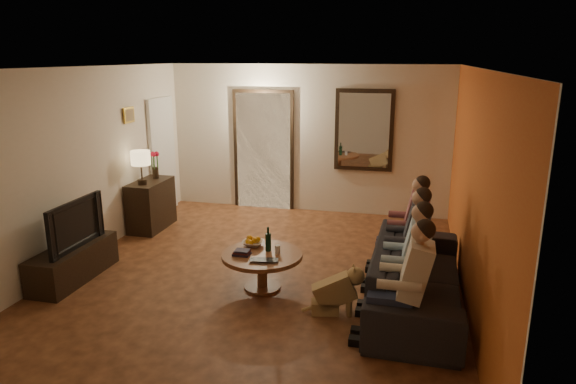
% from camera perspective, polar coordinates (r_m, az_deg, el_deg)
% --- Properties ---
extents(floor, '(5.00, 6.00, 0.01)m').
position_cam_1_polar(floor, '(6.70, -3.14, -9.21)').
color(floor, '#402111').
rests_on(floor, ground).
extents(ceiling, '(5.00, 6.00, 0.01)m').
position_cam_1_polar(ceiling, '(6.12, -3.49, 13.63)').
color(ceiling, white).
rests_on(ceiling, back_wall).
extents(back_wall, '(5.00, 0.02, 2.60)m').
position_cam_1_polar(back_wall, '(9.14, 2.14, 5.87)').
color(back_wall, beige).
rests_on(back_wall, floor).
extents(front_wall, '(5.00, 0.02, 2.60)m').
position_cam_1_polar(front_wall, '(3.65, -17.13, -8.90)').
color(front_wall, beige).
rests_on(front_wall, floor).
extents(left_wall, '(0.02, 6.00, 2.60)m').
position_cam_1_polar(left_wall, '(7.39, -22.23, 2.60)').
color(left_wall, beige).
rests_on(left_wall, floor).
extents(right_wall, '(0.02, 6.00, 2.60)m').
position_cam_1_polar(right_wall, '(6.07, 19.94, 0.32)').
color(right_wall, beige).
rests_on(right_wall, floor).
extents(orange_accent, '(0.01, 6.00, 2.60)m').
position_cam_1_polar(orange_accent, '(6.07, 19.85, 0.33)').
color(orange_accent, '#C85522').
rests_on(orange_accent, right_wall).
extents(kitchen_doorway, '(1.00, 0.06, 2.10)m').
position_cam_1_polar(kitchen_doorway, '(9.35, -2.72, 4.51)').
color(kitchen_doorway, '#FFE0A5').
rests_on(kitchen_doorway, floor).
extents(door_trim, '(1.12, 0.04, 2.22)m').
position_cam_1_polar(door_trim, '(9.34, -2.74, 4.50)').
color(door_trim, black).
rests_on(door_trim, floor).
extents(fridge_glimpse, '(0.45, 0.03, 1.70)m').
position_cam_1_polar(fridge_glimpse, '(9.32, -1.22, 3.55)').
color(fridge_glimpse, silver).
rests_on(fridge_glimpse, floor).
extents(mirror_frame, '(1.00, 0.05, 1.40)m').
position_cam_1_polar(mirror_frame, '(8.93, 8.45, 6.80)').
color(mirror_frame, black).
rests_on(mirror_frame, back_wall).
extents(mirror_glass, '(0.86, 0.02, 1.26)m').
position_cam_1_polar(mirror_glass, '(8.90, 8.43, 6.78)').
color(mirror_glass, white).
rests_on(mirror_glass, back_wall).
extents(white_door, '(0.06, 0.85, 2.04)m').
position_cam_1_polar(white_door, '(9.35, -13.75, 3.91)').
color(white_door, white).
rests_on(white_door, floor).
extents(framed_art, '(0.03, 0.28, 0.24)m').
position_cam_1_polar(framed_art, '(8.36, -17.28, 8.18)').
color(framed_art, '#B28C33').
rests_on(framed_art, left_wall).
extents(art_canvas, '(0.01, 0.22, 0.18)m').
position_cam_1_polar(art_canvas, '(8.36, -17.19, 8.18)').
color(art_canvas, brown).
rests_on(art_canvas, left_wall).
extents(dresser, '(0.45, 0.89, 0.79)m').
position_cam_1_polar(dresser, '(8.61, -14.97, -1.38)').
color(dresser, black).
rests_on(dresser, floor).
extents(table_lamp, '(0.30, 0.30, 0.54)m').
position_cam_1_polar(table_lamp, '(8.27, -15.99, 2.64)').
color(table_lamp, beige).
rests_on(table_lamp, dresser).
extents(flower_vase, '(0.14, 0.14, 0.44)m').
position_cam_1_polar(flower_vase, '(8.65, -14.56, 2.93)').
color(flower_vase, red).
rests_on(flower_vase, dresser).
extents(tv_stand, '(0.45, 1.31, 0.44)m').
position_cam_1_polar(tv_stand, '(7.05, -22.73, -7.24)').
color(tv_stand, black).
rests_on(tv_stand, floor).
extents(tv, '(1.04, 0.14, 0.60)m').
position_cam_1_polar(tv, '(6.88, -23.16, -3.24)').
color(tv, black).
rests_on(tv, tv_stand).
extents(sofa, '(2.45, 1.02, 0.71)m').
position_cam_1_polar(sofa, '(5.98, 14.10, -9.04)').
color(sofa, black).
rests_on(sofa, floor).
extents(person_a, '(0.60, 0.40, 1.20)m').
position_cam_1_polar(person_a, '(5.05, 13.15, -10.49)').
color(person_a, tan).
rests_on(person_a, sofa).
extents(person_b, '(0.60, 0.40, 1.20)m').
position_cam_1_polar(person_b, '(5.60, 13.24, -7.90)').
color(person_b, tan).
rests_on(person_b, sofa).
extents(person_c, '(0.60, 0.40, 1.20)m').
position_cam_1_polar(person_c, '(6.16, 13.31, -5.78)').
color(person_c, tan).
rests_on(person_c, sofa).
extents(person_d, '(0.60, 0.40, 1.20)m').
position_cam_1_polar(person_d, '(6.73, 13.37, -4.01)').
color(person_d, tan).
rests_on(person_d, sofa).
extents(dog, '(0.60, 0.35, 0.56)m').
position_cam_1_polar(dog, '(5.68, 5.21, -10.74)').
color(dog, '#9B7B47').
rests_on(dog, floor).
extents(coffee_table, '(1.17, 1.17, 0.45)m').
position_cam_1_polar(coffee_table, '(6.26, -2.88, -8.75)').
color(coffee_table, brown).
rests_on(coffee_table, floor).
extents(bowl, '(0.26, 0.26, 0.06)m').
position_cam_1_polar(bowl, '(6.41, -3.91, -5.71)').
color(bowl, white).
rests_on(bowl, coffee_table).
extents(oranges, '(0.20, 0.20, 0.08)m').
position_cam_1_polar(oranges, '(6.38, -3.92, -5.14)').
color(oranges, orange).
rests_on(oranges, bowl).
extents(wine_bottle, '(0.07, 0.07, 0.31)m').
position_cam_1_polar(wine_bottle, '(6.19, -2.22, -5.21)').
color(wine_bottle, black).
rests_on(wine_bottle, coffee_table).
extents(wine_glass, '(0.06, 0.06, 0.10)m').
position_cam_1_polar(wine_glass, '(6.15, -1.17, -6.38)').
color(wine_glass, silver).
rests_on(wine_glass, coffee_table).
extents(book_stack, '(0.20, 0.15, 0.07)m').
position_cam_1_polar(book_stack, '(6.13, -5.16, -6.67)').
color(book_stack, black).
rests_on(book_stack, coffee_table).
extents(laptop, '(0.36, 0.27, 0.03)m').
position_cam_1_polar(laptop, '(5.89, -2.74, -7.78)').
color(laptop, black).
rests_on(laptop, coffee_table).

